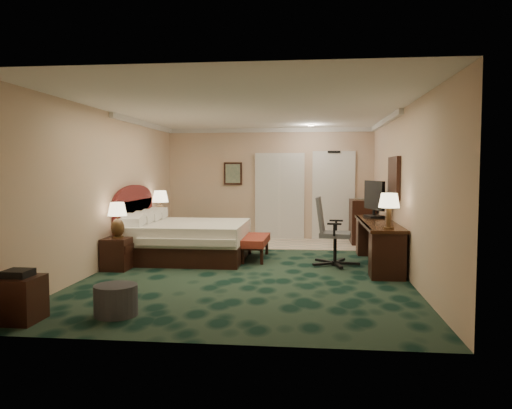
# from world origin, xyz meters

# --- Properties ---
(floor) EXTENTS (5.00, 7.50, 0.00)m
(floor) POSITION_xyz_m (0.00, 0.00, 0.00)
(floor) COLOR black
(floor) RESTS_ON ground
(ceiling) EXTENTS (5.00, 7.50, 0.00)m
(ceiling) POSITION_xyz_m (0.00, 0.00, 2.70)
(ceiling) COLOR white
(ceiling) RESTS_ON wall_back
(wall_back) EXTENTS (5.00, 0.00, 2.70)m
(wall_back) POSITION_xyz_m (0.00, 3.75, 1.35)
(wall_back) COLOR #C2AD98
(wall_back) RESTS_ON ground
(wall_front) EXTENTS (5.00, 0.00, 2.70)m
(wall_front) POSITION_xyz_m (0.00, -3.75, 1.35)
(wall_front) COLOR #C2AD98
(wall_front) RESTS_ON ground
(wall_left) EXTENTS (0.00, 7.50, 2.70)m
(wall_left) POSITION_xyz_m (-2.50, 0.00, 1.35)
(wall_left) COLOR #C2AD98
(wall_left) RESTS_ON ground
(wall_right) EXTENTS (0.00, 7.50, 2.70)m
(wall_right) POSITION_xyz_m (2.50, 0.00, 1.35)
(wall_right) COLOR #C2AD98
(wall_right) RESTS_ON ground
(crown_molding) EXTENTS (5.00, 7.50, 0.10)m
(crown_molding) POSITION_xyz_m (0.00, 0.00, 2.65)
(crown_molding) COLOR silver
(crown_molding) RESTS_ON wall_back
(tile_patch) EXTENTS (3.20, 1.70, 0.01)m
(tile_patch) POSITION_xyz_m (0.90, 2.90, 0.01)
(tile_patch) COLOR #B9B09B
(tile_patch) RESTS_ON ground
(headboard) EXTENTS (0.12, 2.00, 1.40)m
(headboard) POSITION_xyz_m (-2.44, 1.00, 0.70)
(headboard) COLOR #4B1C13
(headboard) RESTS_ON ground
(entry_door) EXTENTS (1.02, 0.06, 2.18)m
(entry_door) POSITION_xyz_m (1.55, 3.72, 1.05)
(entry_door) COLOR silver
(entry_door) RESTS_ON ground
(closet_doors) EXTENTS (1.20, 0.06, 2.10)m
(closet_doors) POSITION_xyz_m (0.25, 3.71, 1.05)
(closet_doors) COLOR silver
(closet_doors) RESTS_ON ground
(wall_art) EXTENTS (0.45, 0.06, 0.55)m
(wall_art) POSITION_xyz_m (-0.90, 3.71, 1.60)
(wall_art) COLOR #49675A
(wall_art) RESTS_ON wall_back
(wall_mirror) EXTENTS (0.05, 0.95, 0.75)m
(wall_mirror) POSITION_xyz_m (2.46, 0.60, 1.55)
(wall_mirror) COLOR white
(wall_mirror) RESTS_ON wall_right
(bed) EXTENTS (2.17, 2.01, 0.69)m
(bed) POSITION_xyz_m (-1.32, 0.84, 0.34)
(bed) COLOR silver
(bed) RESTS_ON ground
(nightstand_near) EXTENTS (0.43, 0.49, 0.54)m
(nightstand_near) POSITION_xyz_m (-2.26, -0.34, 0.27)
(nightstand_near) COLOR black
(nightstand_near) RESTS_ON ground
(nightstand_far) EXTENTS (0.45, 0.52, 0.57)m
(nightstand_far) POSITION_xyz_m (-2.25, 2.24, 0.28)
(nightstand_far) COLOR black
(nightstand_far) RESTS_ON ground
(lamp_near) EXTENTS (0.40, 0.40, 0.60)m
(lamp_near) POSITION_xyz_m (-2.26, -0.31, 0.84)
(lamp_near) COLOR #311B12
(lamp_near) RESTS_ON nightstand_near
(lamp_far) EXTENTS (0.40, 0.40, 0.67)m
(lamp_far) POSITION_xyz_m (-2.28, 2.19, 0.90)
(lamp_far) COLOR #311B12
(lamp_far) RESTS_ON nightstand_far
(bed_bench) EXTENTS (0.47, 1.28, 0.43)m
(bed_bench) POSITION_xyz_m (-0.04, 0.91, 0.22)
(bed_bench) COLOR maroon
(bed_bench) RESTS_ON ground
(ottoman) EXTENTS (0.65, 0.65, 0.36)m
(ottoman) POSITION_xyz_m (-1.25, -2.92, 0.18)
(ottoman) COLOR #2E2D31
(ottoman) RESTS_ON ground
(side_table) EXTENTS (0.47, 0.47, 0.51)m
(side_table) POSITION_xyz_m (-2.24, -3.27, 0.25)
(side_table) COLOR black
(side_table) RESTS_ON ground
(desk) EXTENTS (0.58, 2.69, 0.78)m
(desk) POSITION_xyz_m (2.19, 0.55, 0.39)
(desk) COLOR black
(desk) RESTS_ON ground
(tv) EXTENTS (0.29, 0.90, 0.71)m
(tv) POSITION_xyz_m (2.20, 1.24, 1.13)
(tv) COLOR black
(tv) RESTS_ON desk
(desk_lamp) EXTENTS (0.34, 0.34, 0.57)m
(desk_lamp) POSITION_xyz_m (2.21, -0.55, 1.06)
(desk_lamp) COLOR #311B12
(desk_lamp) RESTS_ON desk
(desk_chair) EXTENTS (0.77, 0.73, 1.21)m
(desk_chair) POSITION_xyz_m (1.44, 0.43, 0.61)
(desk_chair) COLOR #505050
(desk_chair) RESTS_ON ground
(minibar) EXTENTS (0.53, 0.95, 1.01)m
(minibar) POSITION_xyz_m (2.19, 3.20, 0.50)
(minibar) COLOR black
(minibar) RESTS_ON ground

